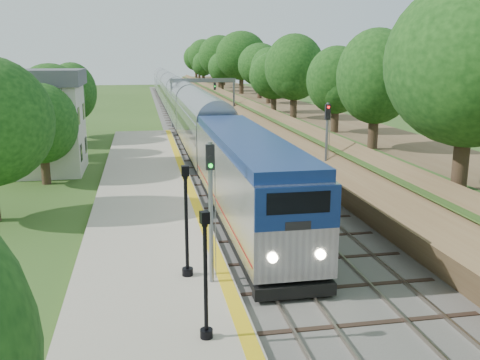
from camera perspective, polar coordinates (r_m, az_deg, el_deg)
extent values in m
cube|color=#4C4944|center=(74.45, -4.74, 6.18)|extent=(9.50, 170.00, 0.12)
cube|color=gray|center=(74.21, -6.84, 6.22)|extent=(0.08, 170.00, 0.16)
cube|color=gray|center=(74.32, -5.73, 6.26)|extent=(0.08, 170.00, 0.16)
cube|color=gray|center=(74.57, -3.76, 6.32)|extent=(0.08, 170.00, 0.16)
cube|color=gray|center=(74.75, -2.66, 6.35)|extent=(0.08, 170.00, 0.16)
cube|color=#AC9F8B|center=(30.84, -9.75, -3.73)|extent=(6.40, 68.00, 0.38)
cube|color=gold|center=(30.93, -4.47, -3.15)|extent=(0.55, 68.00, 0.01)
cube|color=brown|center=(75.82, 2.46, 7.44)|extent=(9.00, 170.00, 3.00)
cube|color=brown|center=(75.07, -0.47, 7.24)|extent=(4.47, 170.00, 4.54)
cylinder|color=#332316|center=(28.50, 22.35, 2.60)|extent=(0.60, 0.60, 2.62)
sphere|color=#11350E|center=(28.13, 22.99, 9.74)|extent=(5.70, 5.70, 5.70)
cylinder|color=#332316|center=(75.27, 1.35, 9.55)|extent=(0.60, 0.60, 2.62)
sphere|color=#11350E|center=(75.13, 1.37, 12.26)|extent=(5.70, 5.70, 5.70)
cylinder|color=#332316|center=(124.58, -3.43, 10.96)|extent=(0.60, 0.60, 2.62)
sphere|color=#11350E|center=(124.49, -3.46, 12.60)|extent=(5.70, 5.70, 5.70)
cube|color=silver|center=(44.75, -21.60, 4.99)|extent=(8.00, 6.00, 6.80)
cube|color=#4E5055|center=(44.42, -22.04, 10.09)|extent=(8.60, 6.60, 1.20)
cube|color=black|center=(42.62, -16.57, 2.82)|extent=(0.05, 1.10, 1.30)
cube|color=black|center=(46.15, -16.12, 3.60)|extent=(0.05, 1.10, 1.30)
cube|color=black|center=(42.23, -16.82, 6.56)|extent=(0.05, 1.10, 1.30)
cube|color=black|center=(45.79, -16.35, 7.06)|extent=(0.05, 1.10, 1.30)
cylinder|color=slate|center=(68.90, -7.29, 8.11)|extent=(0.24, 0.24, 6.20)
cylinder|color=slate|center=(69.81, -0.65, 8.27)|extent=(0.24, 0.24, 6.20)
cube|color=slate|center=(69.05, -3.99, 10.56)|extent=(8.40, 0.25, 0.50)
cube|color=black|center=(68.70, -6.06, 9.88)|extent=(0.30, 0.20, 0.90)
cube|color=black|center=(69.13, -2.71, 9.96)|extent=(0.30, 0.20, 0.90)
cylinder|color=#332316|center=(40.85, -19.62, 1.35)|extent=(0.60, 0.60, 2.45)
sphere|color=#11350E|center=(40.34, -19.99, 5.97)|extent=(5.32, 5.32, 5.32)
cylinder|color=#332316|center=(56.48, -17.17, 4.61)|extent=(0.60, 0.60, 2.45)
sphere|color=#11350E|center=(56.11, -17.40, 7.97)|extent=(5.32, 5.32, 5.32)
cube|color=black|center=(28.99, 0.64, -3.79)|extent=(2.94, 18.42, 0.64)
cube|color=#B7BAC1|center=(28.44, 0.65, 0.32)|extent=(3.20, 19.18, 3.62)
cube|color=navy|center=(28.06, 0.66, 4.40)|extent=(3.07, 18.42, 0.47)
cube|color=navy|center=(19.14, 6.22, -3.02)|extent=(3.17, 0.10, 1.60)
cube|color=black|center=(19.04, 6.27, -2.44)|extent=(2.34, 0.06, 0.80)
cube|color=maroon|center=(28.74, 0.65, -2.06)|extent=(3.22, 18.80, 0.11)
cube|color=#B7BAC1|center=(48.82, -4.08, 5.25)|extent=(3.20, 21.32, 4.16)
cube|color=#B7BAC1|center=(70.50, -6.11, 7.64)|extent=(3.20, 21.32, 4.16)
cube|color=#B7BAC1|center=(92.29, -7.19, 8.90)|extent=(3.20, 21.32, 4.16)
cube|color=#B7BAC1|center=(114.13, -7.86, 9.68)|extent=(3.20, 21.32, 4.16)
cube|color=#B7BAC1|center=(135.99, -8.32, 10.21)|extent=(3.20, 21.32, 4.16)
cylinder|color=black|center=(17.52, -3.60, -16.01)|extent=(0.41, 0.41, 0.28)
cylinder|color=black|center=(16.71, -3.69, -10.57)|extent=(0.13, 0.13, 3.63)
cube|color=black|center=(16.01, -3.80, -4.01)|extent=(0.31, 0.31, 0.37)
cube|color=silver|center=(16.01, -3.80, -4.01)|extent=(0.22, 0.22, 0.28)
cylinder|color=black|center=(21.98, -5.61, -9.70)|extent=(0.45, 0.45, 0.31)
cylinder|color=black|center=(21.29, -5.73, -4.78)|extent=(0.14, 0.14, 3.97)
cube|color=black|center=(20.73, -5.87, 0.98)|extent=(0.29, 0.29, 0.41)
cube|color=silver|center=(20.73, -5.87, 0.98)|extent=(0.21, 0.21, 0.31)
cylinder|color=slate|center=(20.44, -3.13, -3.61)|extent=(0.17, 0.17, 5.56)
cube|color=black|center=(19.92, -3.21, 2.46)|extent=(0.33, 0.21, 0.96)
cylinder|color=#0CE526|center=(19.80, -3.16, 2.40)|extent=(0.15, 0.06, 0.15)
cylinder|color=slate|center=(34.66, 9.19, 3.17)|extent=(0.18, 0.18, 6.04)
cube|color=black|center=(34.32, 9.34, 7.18)|extent=(0.33, 0.21, 0.97)
cylinder|color=#FF0C0C|center=(34.21, 9.41, 7.15)|extent=(0.16, 0.06, 0.16)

